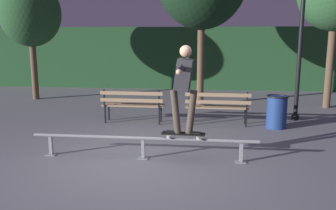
{
  "coord_description": "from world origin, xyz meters",
  "views": [
    {
      "loc": [
        1.16,
        -5.89,
        2.2
      ],
      "look_at": [
        0.37,
        1.02,
        0.85
      ],
      "focal_mm": 37.87,
      "sensor_mm": 36.0,
      "label": 1
    }
  ],
  "objects": [
    {
      "name": "hedge_backdrop",
      "position": [
        0.0,
        9.53,
        1.29
      ],
      "size": [
        24.0,
        1.2,
        2.59
      ],
      "primitive_type": "cube",
      "color": "#234C28",
      "rests_on": "ground"
    },
    {
      "name": "skateboard",
      "position": [
        0.74,
        0.22,
        0.48
      ],
      "size": [
        0.79,
        0.24,
        0.09
      ],
      "color": "black",
      "rests_on": "grind_rail"
    },
    {
      "name": "ground_plane",
      "position": [
        0.0,
        0.0,
        0.0
      ],
      "size": [
        90.0,
        90.0,
        0.0
      ],
      "primitive_type": "plane",
      "color": "slate"
    },
    {
      "name": "lamp_post_right",
      "position": [
        3.5,
        3.7,
        2.48
      ],
      "size": [
        0.32,
        0.32,
        3.9
      ],
      "color": "black",
      "rests_on": "ground"
    },
    {
      "name": "grind_rail",
      "position": [
        0.0,
        0.22,
        0.32
      ],
      "size": [
        4.15,
        0.18,
        0.41
      ],
      "color": "gray",
      "rests_on": "ground"
    },
    {
      "name": "skateboarder",
      "position": [
        0.74,
        0.22,
        1.42
      ],
      "size": [
        0.62,
        1.41,
        1.56
      ],
      "color": "black",
      "rests_on": "skateboard"
    },
    {
      "name": "park_bench_leftmost",
      "position": [
        -0.75,
        2.84,
        0.54
      ],
      "size": [
        1.6,
        0.43,
        0.88
      ],
      "color": "black",
      "rests_on": "ground"
    },
    {
      "name": "trash_can",
      "position": [
        2.83,
        2.77,
        0.41
      ],
      "size": [
        0.52,
        0.52,
        0.8
      ],
      "color": "navy",
      "rests_on": "ground"
    },
    {
      "name": "park_bench_left_center",
      "position": [
        1.4,
        2.84,
        0.54
      ],
      "size": [
        1.6,
        0.43,
        0.88
      ],
      "color": "black",
      "rests_on": "ground"
    },
    {
      "name": "tree_far_left",
      "position": [
        -4.96,
        5.98,
        2.97
      ],
      "size": [
        2.07,
        2.07,
        4.12
      ],
      "color": "brown",
      "rests_on": "ground"
    }
  ]
}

